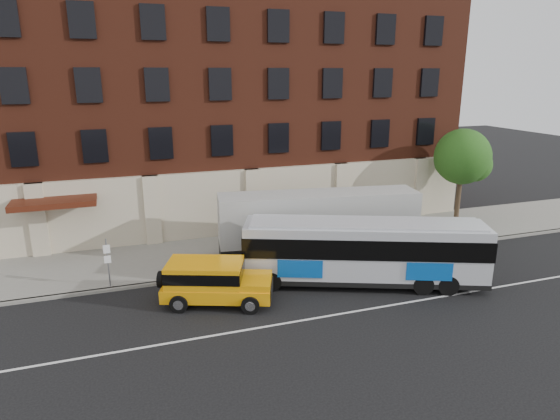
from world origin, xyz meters
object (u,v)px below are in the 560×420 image
object	(u,v)px
street_tree	(463,159)
yellow_suv	(212,280)
shipping_container	(318,225)
city_bus	(364,250)
sign_pole	(108,261)

from	to	relation	value
street_tree	yellow_suv	distance (m)	19.10
street_tree	yellow_suv	bearing A→B (deg)	-160.77
shipping_container	city_bus	bearing A→B (deg)	-81.51
city_bus	yellow_suv	xyz separation A→B (m)	(-7.23, 0.32, -0.62)
city_bus	shipping_container	distance (m)	4.11
sign_pole	shipping_container	size ratio (longest dim) A/B	0.23
street_tree	yellow_suv	world-z (taller)	street_tree
city_bus	yellow_suv	bearing A→B (deg)	177.44
sign_pole	street_tree	xyz separation A→B (m)	(22.04, 3.34, 2.96)
shipping_container	sign_pole	bearing A→B (deg)	-175.36
street_tree	shipping_container	world-z (taller)	street_tree
sign_pole	city_bus	xyz separation A→B (m)	(11.51, -3.18, 0.26)
street_tree	shipping_container	size ratio (longest dim) A/B	0.56
sign_pole	street_tree	bearing A→B (deg)	8.61
shipping_container	yellow_suv	bearing A→B (deg)	-150.53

